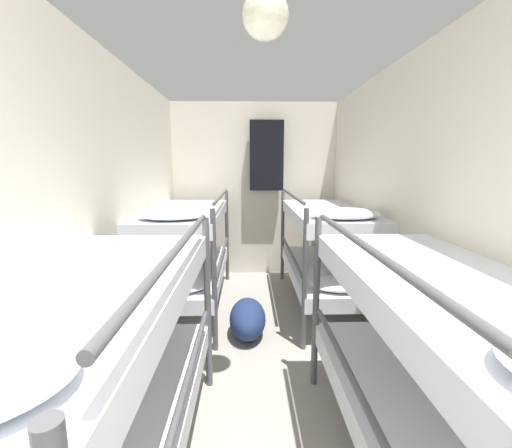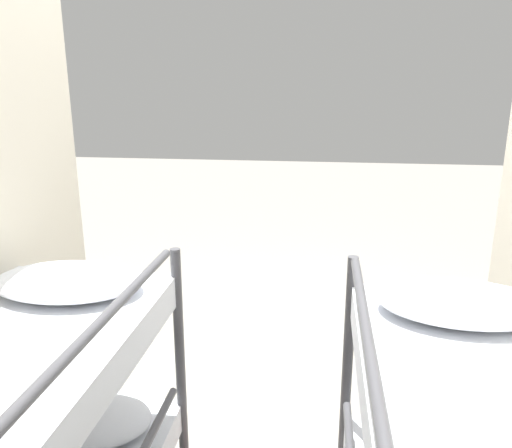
% 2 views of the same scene
% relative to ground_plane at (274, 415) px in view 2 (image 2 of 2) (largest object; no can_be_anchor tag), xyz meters
% --- Properties ---
extents(ground_plane, '(20.00, 20.00, 0.00)m').
position_rel_ground_plane_xyz_m(ground_plane, '(0.00, 0.00, 0.00)').
color(ground_plane, gray).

